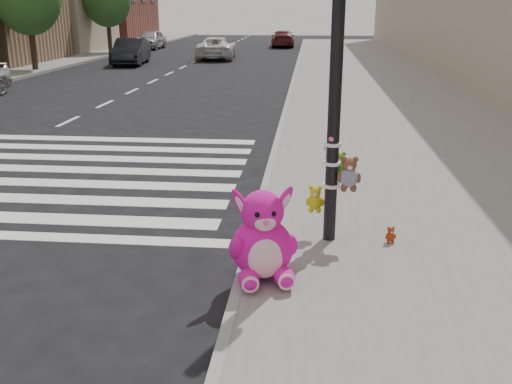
% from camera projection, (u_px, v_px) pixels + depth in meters
% --- Properties ---
extents(ground, '(120.00, 120.00, 0.00)m').
position_uv_depth(ground, '(93.00, 305.00, 6.23)').
color(ground, black).
rests_on(ground, ground).
extents(sidewalk_near, '(7.00, 80.00, 0.14)m').
position_uv_depth(sidewalk_near, '(411.00, 126.00, 15.22)').
color(sidewalk_near, slate).
rests_on(sidewalk_near, ground).
extents(curb_edge, '(0.12, 80.00, 0.15)m').
position_uv_depth(curb_edge, '(282.00, 123.00, 15.52)').
color(curb_edge, gray).
rests_on(curb_edge, ground).
extents(signal_pole, '(0.71, 0.49, 4.00)m').
position_uv_depth(signal_pole, '(336.00, 120.00, 7.15)').
color(signal_pole, black).
rests_on(signal_pole, sidewalk_near).
extents(pink_bunny, '(0.84, 0.94, 1.11)m').
position_uv_depth(pink_bunny, '(263.00, 241.00, 6.41)').
color(pink_bunny, '#EA13A2').
rests_on(pink_bunny, sidewalk_near).
extents(red_teddy, '(0.17, 0.14, 0.22)m').
position_uv_depth(red_teddy, '(391.00, 235.00, 7.49)').
color(red_teddy, '#9E300F').
rests_on(red_teddy, sidewalk_near).
extents(car_dark_far, '(1.96, 4.45, 1.42)m').
position_uv_depth(car_dark_far, '(131.00, 51.00, 31.44)').
color(car_dark_far, black).
rests_on(car_dark_far, ground).
extents(car_white_near, '(2.56, 4.91, 1.32)m').
position_uv_depth(car_white_near, '(216.00, 48.00, 34.70)').
color(car_white_near, silver).
rests_on(car_white_near, ground).
extents(car_maroon_near, '(2.00, 4.44, 1.26)m').
position_uv_depth(car_maroon_near, '(283.00, 39.00, 44.93)').
color(car_maroon_near, '#55181B').
rests_on(car_maroon_near, ground).
extents(car_silver_deep, '(1.70, 4.16, 1.41)m').
position_uv_depth(car_silver_deep, '(150.00, 39.00, 42.83)').
color(car_silver_deep, '#ABABB0').
rests_on(car_silver_deep, ground).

